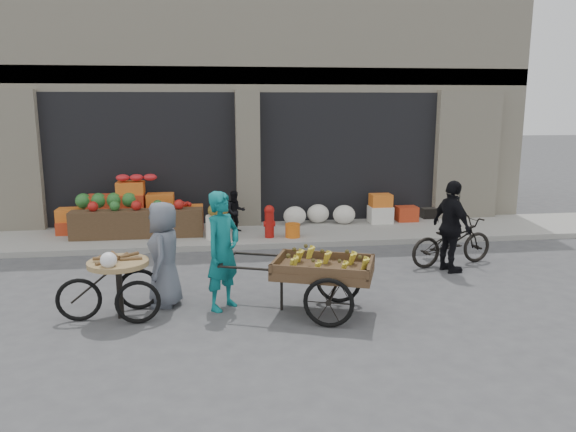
{
  "coord_description": "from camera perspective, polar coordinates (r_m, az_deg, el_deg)",
  "views": [
    {
      "loc": [
        -0.85,
        -8.21,
        3.0
      ],
      "look_at": [
        0.41,
        1.03,
        1.1
      ],
      "focal_mm": 35.0,
      "sensor_mm": 36.0,
      "label": 1
    }
  ],
  "objects": [
    {
      "name": "tricycle_cart",
      "position": [
        8.24,
        -16.84,
        -6.19
      ],
      "size": [
        1.45,
        0.91,
        0.95
      ],
      "rotation": [
        0.0,
        0.0,
        0.09
      ],
      "color": "#9E7F51",
      "rests_on": "ground"
    },
    {
      "name": "vendor_woman",
      "position": [
        8.22,
        -6.63,
        -3.53
      ],
      "size": [
        0.74,
        0.76,
        1.75
      ],
      "primitive_type": "imported",
      "rotation": [
        0.0,
        0.0,
        0.84
      ],
      "color": "#0D686B",
      "rests_on": "ground"
    },
    {
      "name": "seated_person",
      "position": [
        12.65,
        -5.37,
        0.47
      ],
      "size": [
        0.51,
        0.43,
        0.93
      ],
      "primitive_type": "imported",
      "rotation": [
        0.0,
        0.0,
        0.17
      ],
      "color": "black",
      "rests_on": "sidewalk"
    },
    {
      "name": "sidewalk",
      "position": [
        12.68,
        -3.73,
        -1.91
      ],
      "size": [
        18.0,
        2.2,
        0.12
      ],
      "primitive_type": "cube",
      "color": "gray",
      "rests_on": "ground"
    },
    {
      "name": "fruit_display",
      "position": [
        12.9,
        -14.92,
        0.74
      ],
      "size": [
        3.1,
        1.12,
        1.24
      ],
      "color": "#BC371A",
      "rests_on": "sidewalk"
    },
    {
      "name": "banana_cart",
      "position": [
        8.02,
        3.25,
        -5.03
      ],
      "size": [
        2.53,
        1.67,
        0.99
      ],
      "rotation": [
        0.0,
        0.0,
        -0.36
      ],
      "color": "brown",
      "rests_on": "ground"
    },
    {
      "name": "building",
      "position": [
        16.27,
        -4.91,
        12.79
      ],
      "size": [
        14.0,
        6.45,
        7.0
      ],
      "color": "beige",
      "rests_on": "ground"
    },
    {
      "name": "vendor_grey",
      "position": [
        8.52,
        -12.48,
        -3.8
      ],
      "size": [
        0.56,
        0.8,
        1.57
      ],
      "primitive_type": "imported",
      "rotation": [
        0.0,
        0.0,
        -1.64
      ],
      "color": "slate",
      "rests_on": "ground"
    },
    {
      "name": "ground",
      "position": [
        8.78,
        -1.77,
        -8.47
      ],
      "size": [
        80.0,
        80.0,
        0.0
      ],
      "primitive_type": "plane",
      "color": "#424244",
      "rests_on": "ground"
    },
    {
      "name": "bicycle",
      "position": [
        10.88,
        16.29,
        -2.5
      ],
      "size": [
        1.81,
        0.98,
        0.9
      ],
      "primitive_type": "imported",
      "rotation": [
        0.0,
        0.0,
        1.8
      ],
      "color": "black",
      "rests_on": "ground"
    },
    {
      "name": "fire_hydrant",
      "position": [
        12.08,
        -1.91,
        -0.41
      ],
      "size": [
        0.22,
        0.22,
        0.71
      ],
      "color": "#A5140F",
      "rests_on": "sidewalk"
    },
    {
      "name": "right_bay_goods",
      "position": [
        13.61,
        7.11,
        0.46
      ],
      "size": [
        3.35,
        0.6,
        0.7
      ],
      "color": "silver",
      "rests_on": "sidewalk"
    },
    {
      "name": "pineapple_bin",
      "position": [
        12.1,
        -7.12,
        -1.13
      ],
      "size": [
        0.52,
        0.52,
        0.5
      ],
      "primitive_type": "cylinder",
      "color": "silver",
      "rests_on": "sidewalk"
    },
    {
      "name": "orange_bucket",
      "position": [
        12.14,
        0.47,
        -1.47
      ],
      "size": [
        0.32,
        0.32,
        0.3
      ],
      "primitive_type": "cylinder",
      "color": "orange",
      "rests_on": "sidewalk"
    },
    {
      "name": "cyclist",
      "position": [
        10.36,
        16.29,
        -1.05
      ],
      "size": [
        0.61,
        1.04,
        1.65
      ],
      "primitive_type": "imported",
      "rotation": [
        0.0,
        0.0,
        1.8
      ],
      "color": "black",
      "rests_on": "ground"
    }
  ]
}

